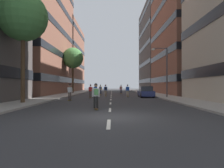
# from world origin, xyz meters

# --- Properties ---
(ground_plane) EXTENTS (146.88, 146.88, 0.00)m
(ground_plane) POSITION_xyz_m (0.00, 24.48, 0.00)
(ground_plane) COLOR #333335
(sidewalk_left) EXTENTS (3.30, 67.32, 0.14)m
(sidewalk_left) POSITION_xyz_m (-7.72, 27.54, 0.07)
(sidewalk_left) COLOR #9E9991
(sidewalk_left) RESTS_ON ground_plane
(sidewalk_right) EXTENTS (3.30, 67.32, 0.14)m
(sidewalk_right) POSITION_xyz_m (7.72, 27.54, 0.07)
(sidewalk_right) COLOR #9E9991
(sidewalk_right) RESTS_ON ground_plane
(lane_markings) EXTENTS (0.16, 57.20, 0.01)m
(lane_markings) POSITION_xyz_m (0.00, 25.50, 0.00)
(lane_markings) COLOR silver
(lane_markings) RESTS_ON ground_plane
(building_left_far) EXTENTS (16.64, 21.02, 18.92)m
(building_left_far) POSITION_xyz_m (-17.63, 48.87, 9.55)
(building_left_far) COLOR brown
(building_left_far) RESTS_ON ground_plane
(building_right_mid) EXTENTS (16.64, 19.33, 22.96)m
(building_right_mid) POSITION_xyz_m (17.63, 28.05, 11.57)
(building_right_mid) COLOR brown
(building_right_mid) RESTS_ON ground_plane
(building_right_far) EXTENTS (16.64, 21.27, 24.48)m
(building_right_far) POSITION_xyz_m (17.63, 48.87, 12.33)
(building_right_far) COLOR #4C4744
(building_right_far) RESTS_ON ground_plane
(parked_car_near) EXTENTS (1.82, 4.40, 1.52)m
(parked_car_near) POSITION_xyz_m (4.87, 18.04, 0.70)
(parked_car_near) COLOR navy
(parked_car_near) RESTS_ON ground_plane
(street_tree_near) EXTENTS (4.14, 4.14, 9.08)m
(street_tree_near) POSITION_xyz_m (-7.72, 30.36, 7.11)
(street_tree_near) COLOR #4C3823
(street_tree_near) RESTS_ON sidewalk_left
(street_tree_mid) EXTENTS (4.31, 4.31, 9.72)m
(street_tree_mid) POSITION_xyz_m (-7.72, 7.36, 7.66)
(street_tree_mid) COLOR #4C3823
(street_tree_mid) RESTS_ON sidewalk_left
(streetlamp_right) EXTENTS (2.13, 0.30, 6.50)m
(streetlamp_right) POSITION_xyz_m (7.02, 16.32, 4.14)
(streetlamp_right) COLOR #3F3F44
(streetlamp_right) RESTS_ON sidewalk_right
(skater_0) EXTENTS (0.55, 0.91, 1.78)m
(skater_0) POSITION_xyz_m (-2.70, 16.38, 0.98)
(skater_0) COLOR brown
(skater_0) RESTS_ON ground_plane
(skater_1) EXTENTS (0.55, 0.92, 1.78)m
(skater_1) POSITION_xyz_m (-4.41, 11.37, 0.98)
(skater_1) COLOR brown
(skater_1) RESTS_ON ground_plane
(skater_2) EXTENTS (0.54, 0.91, 1.78)m
(skater_2) POSITION_xyz_m (-1.93, 25.65, 1.02)
(skater_2) COLOR brown
(skater_2) RESTS_ON ground_plane
(skater_3) EXTENTS (0.56, 0.92, 1.78)m
(skater_3) POSITION_xyz_m (1.94, 30.32, 1.02)
(skater_3) COLOR brown
(skater_3) RESTS_ON ground_plane
(skater_4) EXTENTS (0.56, 0.92, 1.78)m
(skater_4) POSITION_xyz_m (-0.94, 3.11, 1.02)
(skater_4) COLOR brown
(skater_4) RESTS_ON ground_plane
(skater_5) EXTENTS (0.56, 0.92, 1.78)m
(skater_5) POSITION_xyz_m (-0.84, 20.72, 1.02)
(skater_5) COLOR brown
(skater_5) RESTS_ON ground_plane
(skater_6) EXTENTS (0.56, 0.92, 1.78)m
(skater_6) POSITION_xyz_m (-2.26, 18.83, 0.98)
(skater_6) COLOR brown
(skater_6) RESTS_ON ground_plane
(skater_7) EXTENTS (0.55, 0.92, 1.78)m
(skater_7) POSITION_xyz_m (2.42, 19.36, 0.98)
(skater_7) COLOR brown
(skater_7) RESTS_ON ground_plane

